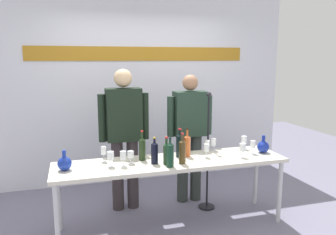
{
  "coord_description": "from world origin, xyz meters",
  "views": [
    {
      "loc": [
        -1.01,
        -3.29,
        1.84
      ],
      "look_at": [
        0.0,
        0.15,
        1.2
      ],
      "focal_mm": 35.62,
      "sensor_mm": 36.0,
      "label": 1
    }
  ],
  "objects_px": {
    "wine_bottle_7": "(180,143)",
    "microphone_stand": "(207,171)",
    "wine_glass_left_1": "(104,151)",
    "wine_glass_right_0": "(207,144)",
    "decanter_blue_left": "(65,163)",
    "wine_glass_left_3": "(111,156)",
    "wine_bottle_4": "(182,151)",
    "wine_glass_right_5": "(213,142)",
    "display_table": "(172,166)",
    "wine_glass_right_4": "(206,148)",
    "presenter_right": "(190,131)",
    "wine_bottle_5": "(170,154)",
    "wine_bottle_1": "(187,145)",
    "wine_glass_left_2": "(131,155)",
    "decanter_blue_right": "(263,147)",
    "wine_glass_right_1": "(253,144)",
    "presenter_left": "(124,131)",
    "wine_bottle_2": "(179,145)",
    "wine_bottle_0": "(166,153)",
    "wine_glass_right_3": "(243,148)",
    "wine_bottle_3": "(155,152)",
    "wine_glass_right_2": "(244,140)",
    "wine_bottle_6": "(142,148)",
    "wine_glass_left_0": "(123,156)"
  },
  "relations": [
    {
      "from": "wine_bottle_2",
      "to": "wine_glass_right_1",
      "type": "xyz_separation_m",
      "value": [
        0.85,
        -0.11,
        -0.03
      ]
    },
    {
      "from": "decanter_blue_left",
      "to": "wine_bottle_0",
      "type": "distance_m",
      "value": 1.02
    },
    {
      "from": "wine_bottle_7",
      "to": "wine_glass_left_3",
      "type": "distance_m",
      "value": 0.87
    },
    {
      "from": "wine_bottle_4",
      "to": "wine_glass_right_5",
      "type": "distance_m",
      "value": 0.61
    },
    {
      "from": "decanter_blue_left",
      "to": "wine_glass_right_0",
      "type": "xyz_separation_m",
      "value": [
        1.59,
        0.2,
        0.03
      ]
    },
    {
      "from": "wine_bottle_7",
      "to": "microphone_stand",
      "type": "relative_size",
      "value": 0.2
    },
    {
      "from": "wine_glass_right_0",
      "to": "wine_glass_right_4",
      "type": "height_order",
      "value": "wine_glass_right_4"
    },
    {
      "from": "wine_glass_left_2",
      "to": "wine_glass_right_1",
      "type": "height_order",
      "value": "wine_glass_right_1"
    },
    {
      "from": "presenter_left",
      "to": "wine_bottle_5",
      "type": "bearing_deg",
      "value": -66.77
    },
    {
      "from": "wine_bottle_0",
      "to": "wine_glass_right_2",
      "type": "bearing_deg",
      "value": 15.78
    },
    {
      "from": "presenter_right",
      "to": "wine_bottle_3",
      "type": "distance_m",
      "value": 0.9
    },
    {
      "from": "decanter_blue_right",
      "to": "wine_bottle_4",
      "type": "xyz_separation_m",
      "value": [
        -1.04,
        -0.12,
        0.06
      ]
    },
    {
      "from": "wine_glass_left_1",
      "to": "wine_glass_left_3",
      "type": "xyz_separation_m",
      "value": [
        0.05,
        -0.19,
        -0.0
      ]
    },
    {
      "from": "display_table",
      "to": "wine_glass_right_4",
      "type": "height_order",
      "value": "wine_glass_right_4"
    },
    {
      "from": "wine_glass_left_2",
      "to": "wine_glass_left_3",
      "type": "height_order",
      "value": "wine_glass_left_3"
    },
    {
      "from": "wine_bottle_4",
      "to": "wine_glass_left_2",
      "type": "relative_size",
      "value": 2.44
    },
    {
      "from": "wine_bottle_7",
      "to": "wine_glass_left_3",
      "type": "relative_size",
      "value": 1.84
    },
    {
      "from": "wine_glass_left_3",
      "to": "display_table",
      "type": "bearing_deg",
      "value": 1.61
    },
    {
      "from": "microphone_stand",
      "to": "wine_bottle_4",
      "type": "bearing_deg",
      "value": -137.18
    },
    {
      "from": "wine_bottle_4",
      "to": "wine_bottle_6",
      "type": "distance_m",
      "value": 0.44
    },
    {
      "from": "wine_bottle_7",
      "to": "decanter_blue_right",
      "type": "bearing_deg",
      "value": -14.77
    },
    {
      "from": "wine_bottle_5",
      "to": "wine_glass_right_4",
      "type": "relative_size",
      "value": 2.02
    },
    {
      "from": "presenter_left",
      "to": "wine_glass_right_3",
      "type": "distance_m",
      "value": 1.4
    },
    {
      "from": "wine_glass_left_0",
      "to": "wine_glass_right_1",
      "type": "bearing_deg",
      "value": 1.39
    },
    {
      "from": "wine_glass_left_0",
      "to": "wine_glass_right_5",
      "type": "height_order",
      "value": "wine_glass_left_0"
    },
    {
      "from": "wine_glass_right_4",
      "to": "presenter_right",
      "type": "bearing_deg",
      "value": 88.33
    },
    {
      "from": "wine_glass_right_4",
      "to": "wine_glass_right_5",
      "type": "height_order",
      "value": "wine_glass_right_5"
    },
    {
      "from": "decanter_blue_left",
      "to": "wine_bottle_2",
      "type": "bearing_deg",
      "value": 5.25
    },
    {
      "from": "decanter_blue_right",
      "to": "wine_bottle_1",
      "type": "bearing_deg",
      "value": 172.68
    },
    {
      "from": "wine_bottle_2",
      "to": "wine_glass_right_0",
      "type": "distance_m",
      "value": 0.38
    },
    {
      "from": "presenter_left",
      "to": "wine_glass_left_2",
      "type": "relative_size",
      "value": 12.77
    },
    {
      "from": "presenter_right",
      "to": "wine_glass_right_1",
      "type": "height_order",
      "value": "presenter_right"
    },
    {
      "from": "wine_bottle_1",
      "to": "wine_glass_left_2",
      "type": "distance_m",
      "value": 0.66
    },
    {
      "from": "presenter_left",
      "to": "wine_glass_right_4",
      "type": "distance_m",
      "value": 1.01
    },
    {
      "from": "wine_glass_left_1",
      "to": "wine_glass_right_0",
      "type": "height_order",
      "value": "wine_glass_left_1"
    },
    {
      "from": "presenter_right",
      "to": "wine_bottle_5",
      "type": "relative_size",
      "value": 5.36
    },
    {
      "from": "presenter_right",
      "to": "wine_bottle_5",
      "type": "distance_m",
      "value": 0.93
    },
    {
      "from": "wine_glass_right_4",
      "to": "microphone_stand",
      "type": "relative_size",
      "value": 0.1
    },
    {
      "from": "display_table",
      "to": "wine_glass_left_0",
      "type": "height_order",
      "value": "wine_glass_left_0"
    },
    {
      "from": "wine_glass_left_2",
      "to": "decanter_blue_right",
      "type": "bearing_deg",
      "value": -1.21
    },
    {
      "from": "display_table",
      "to": "wine_bottle_2",
      "type": "bearing_deg",
      "value": 41.62
    },
    {
      "from": "display_table",
      "to": "wine_glass_right_5",
      "type": "distance_m",
      "value": 0.64
    },
    {
      "from": "wine_bottle_7",
      "to": "wine_glass_right_4",
      "type": "distance_m",
      "value": 0.32
    },
    {
      "from": "wine_glass_right_4",
      "to": "wine_bottle_4",
      "type": "bearing_deg",
      "value": -157.26
    },
    {
      "from": "decanter_blue_left",
      "to": "wine_glass_right_1",
      "type": "height_order",
      "value": "decanter_blue_left"
    },
    {
      "from": "decanter_blue_left",
      "to": "presenter_right",
      "type": "relative_size",
      "value": 0.12
    },
    {
      "from": "wine_bottle_3",
      "to": "wine_glass_right_1",
      "type": "height_order",
      "value": "wine_bottle_3"
    },
    {
      "from": "wine_glass_left_3",
      "to": "wine_glass_right_5",
      "type": "bearing_deg",
      "value": 11.0
    },
    {
      "from": "wine_glass_right_1",
      "to": "microphone_stand",
      "type": "height_order",
      "value": "microphone_stand"
    },
    {
      "from": "wine_bottle_5",
      "to": "wine_glass_right_5",
      "type": "xyz_separation_m",
      "value": [
        0.66,
        0.41,
        -0.03
      ]
    }
  ]
}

